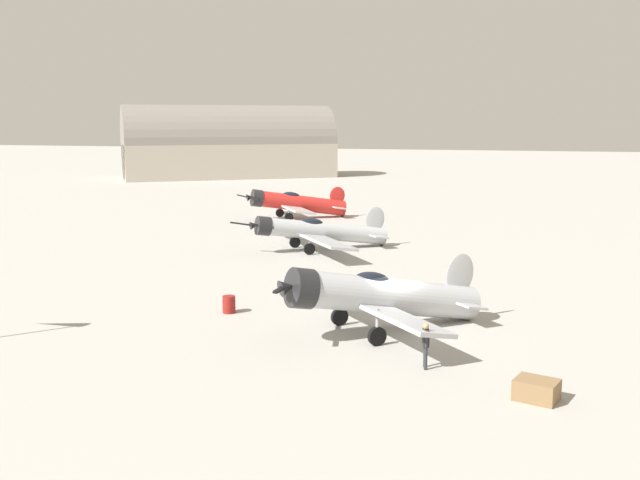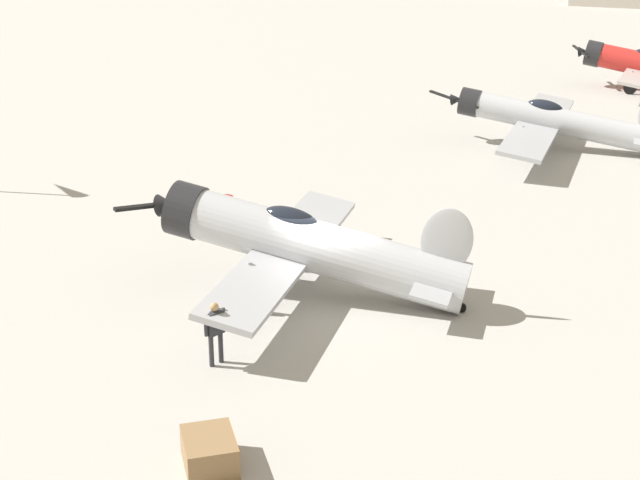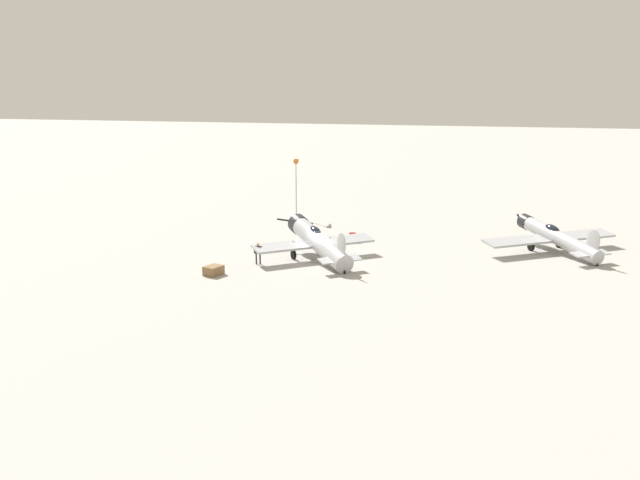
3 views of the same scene
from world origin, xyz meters
name	(u,v)px [view 2 (image 2 of 3)]	position (x,y,z in m)	size (l,w,h in m)	color
ground_plane	(320,296)	(0.00, 0.00, 0.00)	(400.00, 400.00, 0.00)	#A8A59E
airplane_foreground	(304,244)	(0.33, -0.36, 1.62)	(9.21, 9.13, 3.28)	#B7BABF
airplane_mid_apron	(553,121)	(-18.55, -8.71, 1.36)	(11.38, 10.22, 3.01)	#B7BABF
ground_crew_mechanic	(215,327)	(4.55, 2.22, 1.05)	(0.66, 0.34, 1.74)	#2D2D33
equipment_crate	(209,452)	(6.65, 6.20, 0.35)	(1.42, 1.61, 0.70)	olive
fuel_drum	(225,207)	(-0.82, -7.97, 0.41)	(0.65, 0.65, 0.83)	maroon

